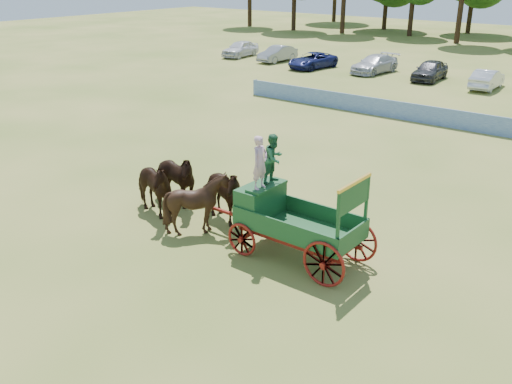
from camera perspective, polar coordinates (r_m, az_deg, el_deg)
name	(u,v)px	position (r m, az deg, el deg)	size (l,w,h in m)	color
ground	(246,240)	(19.10, -0.96, -4.81)	(160.00, 160.00, 0.00)	#A08D48
horse_lead_left	(151,188)	(20.93, -10.49, 0.44)	(1.14, 2.51, 2.12)	#32180D
horse_lead_right	(173,179)	(21.62, -8.32, 1.28)	(1.14, 2.51, 2.12)	#32180D
horse_wheel_left	(199,204)	(19.30, -5.73, -1.16)	(1.72, 1.93, 2.13)	#32180D
horse_wheel_right	(221,194)	(20.04, -3.56, -0.20)	(1.14, 2.51, 2.12)	#32180D
farm_dray	(280,203)	(17.72, 2.41, -1.10)	(6.00, 2.00, 3.82)	maroon
sponsor_banner	(432,115)	(34.33, 17.16, 7.32)	(26.00, 0.08, 1.05)	#1B4093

